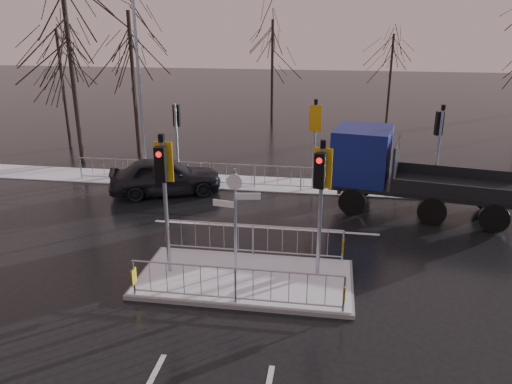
# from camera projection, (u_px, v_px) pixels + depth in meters

# --- Properties ---
(ground) EXTENTS (120.00, 120.00, 0.00)m
(ground) POSITION_uv_depth(u_px,v_px,m) (245.00, 281.00, 14.06)
(ground) COLOR black
(ground) RESTS_ON ground
(snow_verge) EXTENTS (30.00, 2.00, 0.04)m
(snow_verge) POSITION_uv_depth(u_px,v_px,m) (279.00, 185.00, 22.07)
(snow_verge) COLOR white
(snow_verge) RESTS_ON ground
(lane_markings) EXTENTS (8.00, 11.38, 0.01)m
(lane_markings) POSITION_uv_depth(u_px,v_px,m) (243.00, 287.00, 13.75)
(lane_markings) COLOR silver
(lane_markings) RESTS_ON ground
(traffic_island) EXTENTS (6.00, 3.04, 4.15)m
(traffic_island) POSITION_uv_depth(u_px,v_px,m) (245.00, 268.00, 13.95)
(traffic_island) COLOR slate
(traffic_island) RESTS_ON ground
(far_kerb_fixtures) EXTENTS (18.00, 0.65, 3.83)m
(far_kerb_fixtures) POSITION_uv_depth(u_px,v_px,m) (285.00, 166.00, 21.23)
(far_kerb_fixtures) COLOR #9CA1AA
(far_kerb_fixtures) RESTS_ON ground
(car_far_lane) EXTENTS (4.93, 3.33, 1.56)m
(car_far_lane) POSITION_uv_depth(u_px,v_px,m) (166.00, 176.00, 20.79)
(car_far_lane) COLOR black
(car_far_lane) RESTS_ON ground
(flatbed_truck) EXTENTS (7.01, 3.62, 3.10)m
(flatbed_truck) POSITION_uv_depth(u_px,v_px,m) (387.00, 167.00, 18.88)
(flatbed_truck) COLOR black
(flatbed_truck) RESTS_ON ground
(tree_near_a) EXTENTS (4.75, 4.75, 8.97)m
(tree_near_a) POSITION_uv_depth(u_px,v_px,m) (68.00, 37.00, 23.81)
(tree_near_a) COLOR black
(tree_near_a) RESTS_ON ground
(tree_near_b) EXTENTS (4.00, 4.00, 7.55)m
(tree_near_b) POSITION_uv_depth(u_px,v_px,m) (132.00, 57.00, 25.17)
(tree_near_b) COLOR black
(tree_near_b) RESTS_ON ground
(tree_near_c) EXTENTS (3.50, 3.50, 6.61)m
(tree_near_c) POSITION_uv_depth(u_px,v_px,m) (61.00, 66.00, 26.97)
(tree_near_c) COLOR black
(tree_near_c) RESTS_ON ground
(tree_far_a) EXTENTS (3.75, 3.75, 7.08)m
(tree_far_a) POSITION_uv_depth(u_px,v_px,m) (272.00, 52.00, 33.26)
(tree_far_a) COLOR black
(tree_far_a) RESTS_ON ground
(tree_far_b) EXTENTS (3.25, 3.25, 6.14)m
(tree_far_b) POSITION_uv_depth(u_px,v_px,m) (392.00, 61.00, 34.18)
(tree_far_b) COLOR black
(tree_far_b) RESTS_ON ground
(street_lamp_left) EXTENTS (1.25, 0.18, 8.20)m
(street_lamp_left) POSITION_uv_depth(u_px,v_px,m) (140.00, 77.00, 22.36)
(street_lamp_left) COLOR #9CA1AA
(street_lamp_left) RESTS_ON ground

